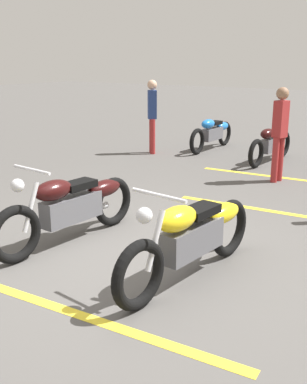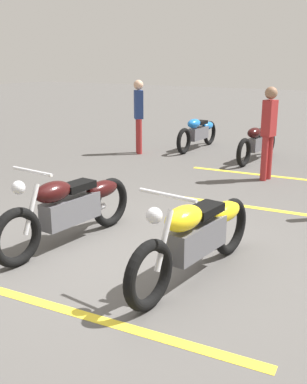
{
  "view_description": "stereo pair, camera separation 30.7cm",
  "coord_description": "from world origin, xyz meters",
  "px_view_note": "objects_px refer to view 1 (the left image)",
  "views": [
    {
      "loc": [
        -3.9,
        -3.02,
        2.21
      ],
      "look_at": [
        0.56,
        0.0,
        0.65
      ],
      "focal_mm": 43.36,
      "sensor_mm": 36.0,
      "label": 1
    },
    {
      "loc": [
        -4.07,
        -2.77,
        2.21
      ],
      "look_at": [
        0.56,
        0.0,
        0.65
      ],
      "focal_mm": 43.36,
      "sensor_mm": 36.0,
      "label": 2
    }
  ],
  "objects_px": {
    "bystander_near_row": "(152,113)",
    "motorcycle_row_left": "(272,143)",
    "motorcycle_row_center": "(213,132)",
    "motorcycle_dark_foreground": "(72,205)",
    "motorcycle_bright_foreground": "(193,235)",
    "bystander_secondary": "(280,130)"
  },
  "relations": [
    {
      "from": "bystander_near_row",
      "to": "motorcycle_row_left",
      "type": "bearing_deg",
      "value": -26.8
    },
    {
      "from": "motorcycle_row_center",
      "to": "bystander_near_row",
      "type": "xyz_separation_m",
      "value": [
        -1.26,
        0.97,
        0.54
      ]
    },
    {
      "from": "motorcycle_dark_foreground",
      "to": "motorcycle_row_left",
      "type": "xyz_separation_m",
      "value": [
        5.84,
        -0.4,
        -0.05
      ]
    },
    {
      "from": "motorcycle_bright_foreground",
      "to": "motorcycle_dark_foreground",
      "type": "bearing_deg",
      "value": -85.48
    },
    {
      "from": "motorcycle_row_left",
      "to": "bystander_secondary",
      "type": "relative_size",
      "value": 1.18
    },
    {
      "from": "motorcycle_bright_foreground",
      "to": "bystander_secondary",
      "type": "relative_size",
      "value": 1.3
    },
    {
      "from": "bystander_secondary",
      "to": "motorcycle_bright_foreground",
      "type": "bearing_deg",
      "value": 111.27
    },
    {
      "from": "motorcycle_bright_foreground",
      "to": "bystander_near_row",
      "type": "bearing_deg",
      "value": -136.22
    },
    {
      "from": "motorcycle_bright_foreground",
      "to": "motorcycle_dark_foreground",
      "type": "distance_m",
      "value": 1.73
    },
    {
      "from": "motorcycle_row_left",
      "to": "motorcycle_row_center",
      "type": "xyz_separation_m",
      "value": [
        0.57,
        1.74,
        0.01
      ]
    },
    {
      "from": "motorcycle_dark_foreground",
      "to": "bystander_near_row",
      "type": "bearing_deg",
      "value": -151.22
    },
    {
      "from": "motorcycle_dark_foreground",
      "to": "bystander_near_row",
      "type": "xyz_separation_m",
      "value": [
        5.15,
        2.31,
        0.5
      ]
    },
    {
      "from": "motorcycle_bright_foreground",
      "to": "bystander_near_row",
      "type": "xyz_separation_m",
      "value": [
        5.19,
        4.04,
        0.5
      ]
    },
    {
      "from": "motorcycle_bright_foreground",
      "to": "motorcycle_row_center",
      "type": "distance_m",
      "value": 7.15
    },
    {
      "from": "bystander_secondary",
      "to": "bystander_near_row",
      "type": "bearing_deg",
      "value": -1.88
    },
    {
      "from": "motorcycle_dark_foreground",
      "to": "motorcycle_row_left",
      "type": "relative_size",
      "value": 1.1
    },
    {
      "from": "bystander_near_row",
      "to": "bystander_secondary",
      "type": "height_order",
      "value": "bystander_near_row"
    },
    {
      "from": "motorcycle_row_center",
      "to": "bystander_secondary",
      "type": "relative_size",
      "value": 1.21
    },
    {
      "from": "motorcycle_row_left",
      "to": "motorcycle_row_center",
      "type": "bearing_deg",
      "value": -104.55
    },
    {
      "from": "bystander_secondary",
      "to": "motorcycle_row_center",
      "type": "bearing_deg",
      "value": -28.69
    },
    {
      "from": "motorcycle_row_center",
      "to": "motorcycle_row_left",
      "type": "bearing_deg",
      "value": 72.43
    },
    {
      "from": "motorcycle_bright_foreground",
      "to": "motorcycle_dark_foreground",
      "type": "relative_size",
      "value": 1.0
    }
  ]
}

